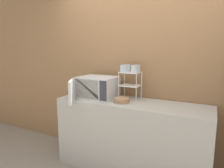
# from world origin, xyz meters

# --- Properties ---
(wall_back) EXTENTS (8.00, 0.06, 2.60)m
(wall_back) POSITION_xyz_m (0.00, 0.62, 1.30)
(wall_back) COLOR #9E7047
(wall_back) RESTS_ON ground_plane
(counter) EXTENTS (1.92, 0.58, 0.93)m
(counter) POSITION_xyz_m (0.00, 0.29, 0.46)
(counter) COLOR #B7B2A8
(counter) RESTS_ON ground_plane
(microwave) EXTENTS (0.52, 0.74, 0.29)m
(microwave) POSITION_xyz_m (-0.51, 0.29, 1.07)
(microwave) COLOR silver
(microwave) RESTS_ON counter
(dish_rack) EXTENTS (0.26, 0.21, 0.36)m
(dish_rack) POSITION_xyz_m (-0.07, 0.43, 1.18)
(dish_rack) COLOR white
(dish_rack) RESTS_ON counter
(glass_front_left) EXTENTS (0.08, 0.08, 0.09)m
(glass_front_left) POSITION_xyz_m (-0.15, 0.37, 1.33)
(glass_front_left) COLOR silver
(glass_front_left) RESTS_ON dish_rack
(glass_back_right) EXTENTS (0.08, 0.08, 0.09)m
(glass_back_right) POSITION_xyz_m (0.00, 0.48, 1.33)
(glass_back_right) COLOR silver
(glass_back_right) RESTS_ON dish_rack
(glass_front_right) EXTENTS (0.08, 0.08, 0.09)m
(glass_front_right) POSITION_xyz_m (-0.00, 0.38, 1.33)
(glass_front_right) COLOR silver
(glass_front_right) RESTS_ON dish_rack
(glass_back_left) EXTENTS (0.08, 0.08, 0.09)m
(glass_back_left) POSITION_xyz_m (-0.14, 0.48, 1.33)
(glass_back_left) COLOR silver
(glass_back_left) RESTS_ON dish_rack
(bowl) EXTENTS (0.19, 0.19, 0.06)m
(bowl) POSITION_xyz_m (-0.09, 0.21, 0.95)
(bowl) COLOR #AD7F56
(bowl) RESTS_ON counter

